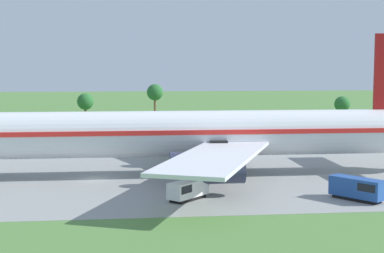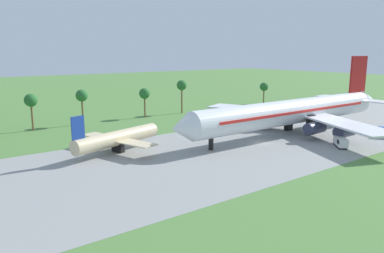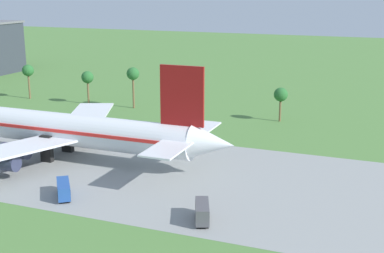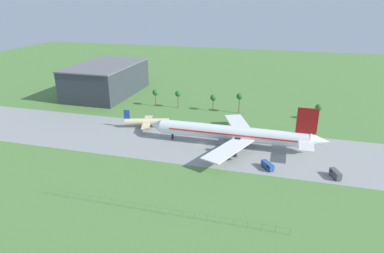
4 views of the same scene
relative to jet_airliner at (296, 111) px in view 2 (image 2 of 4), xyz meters
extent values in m
plane|color=#517F3D|center=(-15.51, -1.81, -5.96)|extent=(600.00, 600.00, 0.00)
cube|color=gray|center=(-15.51, -1.81, -5.95)|extent=(320.00, 44.00, 0.02)
cylinder|color=white|center=(-1.78, 0.00, 0.06)|extent=(66.27, 6.53, 6.53)
cone|color=white|center=(-37.53, 0.00, 0.06)|extent=(5.22, 6.40, 6.40)
cone|color=white|center=(35.44, 0.00, 0.55)|extent=(8.16, 6.20, 6.20)
cube|color=red|center=(-1.78, 0.00, 0.55)|extent=(56.33, 6.66, 0.65)
cube|color=maroon|center=(29.40, 0.00, 8.87)|extent=(8.48, 0.50, 11.10)
cube|color=white|center=(29.73, 0.00, 1.04)|extent=(5.87, 26.11, 0.30)
cube|color=white|center=(-0.39, -14.33, -1.09)|extent=(18.61, 29.76, 0.44)
cube|color=white|center=(-0.39, 14.33, -1.09)|extent=(18.61, 29.76, 0.44)
cylinder|color=#2D334C|center=(-2.59, -7.83, -2.95)|extent=(5.87, 2.94, 2.94)
cylinder|color=#2D334C|center=(0.05, -14.36, -2.95)|extent=(5.87, 2.94, 2.94)
cylinder|color=#2D334C|center=(-2.59, 7.83, -2.95)|extent=(5.87, 2.94, 2.94)
cylinder|color=#2D334C|center=(0.05, 14.36, -2.95)|extent=(5.87, 2.94, 2.94)
cube|color=black|center=(-29.61, 0.00, -3.28)|extent=(0.70, 0.90, 5.37)
cube|color=black|center=(1.53, -3.59, -3.28)|extent=(2.40, 1.20, 5.37)
cube|color=black|center=(1.53, 3.59, -3.28)|extent=(2.40, 1.20, 5.37)
cylinder|color=beige|center=(-47.01, 10.95, -2.83)|extent=(22.42, 9.54, 3.29)
cube|color=navy|center=(-56.68, 8.08, 1.12)|extent=(2.91, 1.07, 4.61)
cube|color=beige|center=(-47.01, 10.95, -3.16)|extent=(9.53, 20.46, 0.24)
cube|color=black|center=(-47.01, 10.95, -4.40)|extent=(1.99, 3.18, 3.13)
cube|color=black|center=(-3.97, -15.91, -5.76)|extent=(4.56, 4.67, 0.40)
cube|color=white|center=(-3.97, -15.91, -4.63)|extent=(5.28, 5.41, 1.86)
cube|color=black|center=(-5.02, -17.02, -4.36)|extent=(2.82, 2.82, 0.90)
cylinder|color=brown|center=(-4.96, 46.12, -1.26)|extent=(0.56, 0.56, 9.41)
sphere|color=#28662D|center=(-4.96, 46.12, 4.04)|extent=(3.60, 3.60, 3.60)
cylinder|color=brown|center=(-20.11, 46.12, -2.24)|extent=(0.56, 0.56, 7.45)
sphere|color=#28662D|center=(-20.11, 46.12, 2.09)|extent=(3.60, 3.60, 3.60)
cylinder|color=brown|center=(-55.89, 46.12, -1.99)|extent=(0.56, 0.56, 7.94)
sphere|color=#28662D|center=(-55.89, 46.12, 2.58)|extent=(3.60, 3.60, 3.60)
cylinder|color=brown|center=(37.69, 46.12, -2.71)|extent=(0.56, 0.56, 6.50)
sphere|color=#28662D|center=(37.69, 46.12, 1.14)|extent=(3.60, 3.60, 3.60)
cylinder|color=brown|center=(-41.47, 46.12, -1.84)|extent=(0.56, 0.56, 8.25)
sphere|color=#28662D|center=(-41.47, 46.12, 2.89)|extent=(3.60, 3.60, 3.60)
camera|label=1|loc=(-10.79, -83.11, 9.49)|focal=55.00mm
camera|label=2|loc=(-81.62, -62.42, 15.64)|focal=35.00mm
camera|label=3|loc=(66.05, -87.69, 28.20)|focal=50.00mm
camera|label=4|loc=(19.03, -140.58, 57.54)|focal=32.00mm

